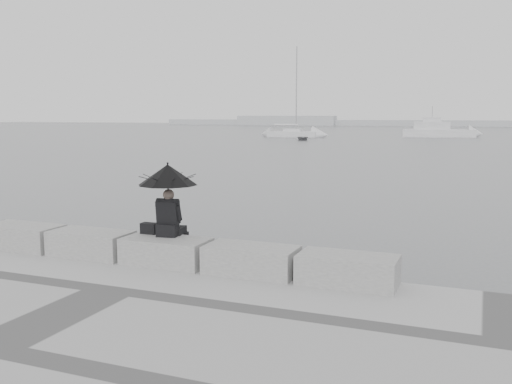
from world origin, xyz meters
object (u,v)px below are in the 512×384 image
at_px(seated_person, 168,184).
at_px(motor_cruiser, 439,131).
at_px(sailboat_left, 293,133).
at_px(dinghy, 303,138).

xyz_separation_m(seated_person, motor_cruiser, (-0.90, 77.14, -1.10)).
bearing_deg(seated_person, sailboat_left, 97.24).
relative_size(motor_cruiser, dinghy, 3.25).
height_order(sailboat_left, dinghy, sailboat_left).
height_order(seated_person, sailboat_left, sailboat_left).
xyz_separation_m(sailboat_left, motor_cruiser, (19.60, 7.45, 0.36)).
distance_m(seated_person, dinghy, 62.53).
bearing_deg(sailboat_left, dinghy, -66.36).
relative_size(sailboat_left, motor_cruiser, 1.26).
xyz_separation_m(motor_cruiser, dinghy, (-15.26, -16.76, -0.63)).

